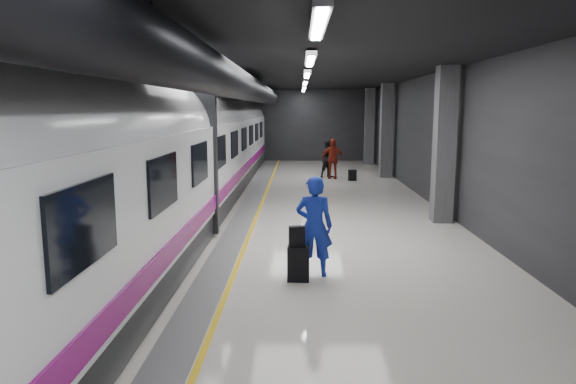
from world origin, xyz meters
TOP-DOWN VIEW (x-y plane):
  - ground at (0.00, 0.00)m, footprint 40.00×40.00m
  - platform_hall at (-0.29, 0.96)m, footprint 10.02×40.02m
  - train at (-3.25, -0.00)m, footprint 3.05×38.00m
  - traveler_main at (0.66, -3.05)m, footprint 0.77×0.54m
  - suitcase_main at (0.35, -3.39)m, footprint 0.43×0.28m
  - shoulder_bag at (0.32, -3.38)m, footprint 0.32×0.21m
  - traveler_far_a at (1.80, 11.78)m, footprint 1.10×1.02m
  - traveler_far_b at (1.94, 11.44)m, footprint 1.17×0.63m
  - suitcase_far at (2.83, 10.70)m, footprint 0.38×0.28m

SIDE VIEW (x-z plane):
  - ground at x=0.00m, z-range 0.00..0.00m
  - suitcase_far at x=2.83m, z-range 0.00..0.51m
  - suitcase_main at x=0.35m, z-range 0.00..0.68m
  - shoulder_bag at x=0.32m, z-range 0.68..1.08m
  - traveler_far_a at x=1.80m, z-range 0.00..1.81m
  - traveler_far_b at x=1.94m, z-range 0.00..1.90m
  - traveler_main at x=0.66m, z-range 0.00..2.01m
  - train at x=-3.25m, z-range 0.04..4.09m
  - platform_hall at x=-0.29m, z-range 1.28..5.79m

